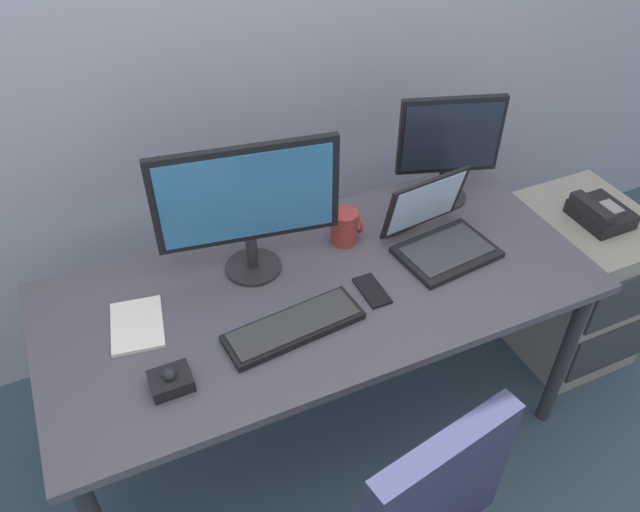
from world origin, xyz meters
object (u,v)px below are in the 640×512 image
at_px(laptop, 439,234).
at_px(trackball_mouse, 171,380).
at_px(keyboard, 294,326).
at_px(file_cabinet, 573,282).
at_px(monitor_side, 449,145).
at_px(cell_phone, 372,291).
at_px(monitor_main, 248,202).
at_px(banana, 403,223).
at_px(paper_notepad, 137,325).
at_px(coffee_mug, 345,227).
at_px(desk_phone, 600,213).

bearing_deg(laptop, trackball_mouse, -167.89).
xyz_separation_m(keyboard, trackball_mouse, (-0.37, -0.05, 0.01)).
bearing_deg(keyboard, trackball_mouse, -171.83).
xyz_separation_m(file_cabinet, monitor_side, (-0.51, 0.27, 0.62)).
relative_size(laptop, cell_phone, 2.39).
bearing_deg(cell_phone, laptop, 19.18).
relative_size(monitor_main, monitor_side, 1.39).
bearing_deg(keyboard, file_cabinet, 5.23).
bearing_deg(trackball_mouse, monitor_main, 44.64).
bearing_deg(banana, trackball_mouse, -159.41).
xyz_separation_m(keyboard, laptop, (0.58, 0.15, 0.04)).
height_order(paper_notepad, banana, banana).
distance_m(trackball_mouse, paper_notepad, 0.26).
xyz_separation_m(trackball_mouse, paper_notepad, (-0.04, 0.25, -0.02)).
bearing_deg(laptop, cell_phone, -160.84).
bearing_deg(monitor_side, coffee_mug, -169.73).
bearing_deg(cell_phone, trackball_mouse, -171.26).
xyz_separation_m(file_cabinet, paper_notepad, (-1.67, 0.08, 0.40)).
bearing_deg(cell_phone, monitor_side, 35.94).
relative_size(monitor_side, paper_notepad, 1.92).
height_order(monitor_side, banana, monitor_side).
distance_m(file_cabinet, monitor_side, 0.85).
bearing_deg(monitor_side, banana, -155.42).
relative_size(laptop, coffee_mug, 2.90).
bearing_deg(coffee_mug, desk_phone, -12.50).
bearing_deg(coffee_mug, laptop, -30.28).
bearing_deg(banana, monitor_main, 178.56).
relative_size(paper_notepad, banana, 1.09).
bearing_deg(file_cabinet, keyboard, -174.77).
distance_m(desk_phone, banana, 0.75).
xyz_separation_m(file_cabinet, desk_phone, (-0.01, -0.02, 0.36)).
height_order(file_cabinet, keyboard, keyboard).
bearing_deg(monitor_main, desk_phone, -8.92).
height_order(coffee_mug, paper_notepad, coffee_mug).
distance_m(laptop, trackball_mouse, 0.98).
relative_size(monitor_main, paper_notepad, 2.66).
height_order(monitor_main, laptop, monitor_main).
height_order(laptop, banana, laptop).
height_order(file_cabinet, trackball_mouse, trackball_mouse).
bearing_deg(cell_phone, paper_notepad, 167.54).
relative_size(monitor_main, coffee_mug, 4.74).
bearing_deg(keyboard, desk_phone, 4.52).
height_order(monitor_side, paper_notepad, monitor_side).
bearing_deg(cell_phone, desk_phone, 3.12).
bearing_deg(file_cabinet, monitor_main, 171.86).
relative_size(file_cabinet, keyboard, 1.56).
bearing_deg(paper_notepad, banana, 5.19).
xyz_separation_m(monitor_main, coffee_mug, (0.33, 0.01, -0.21)).
relative_size(file_cabinet, paper_notepad, 3.16).
bearing_deg(keyboard, banana, 28.36).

